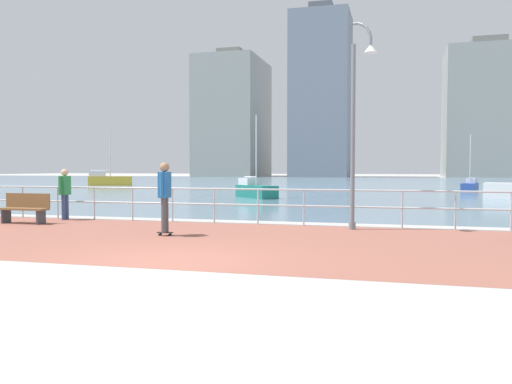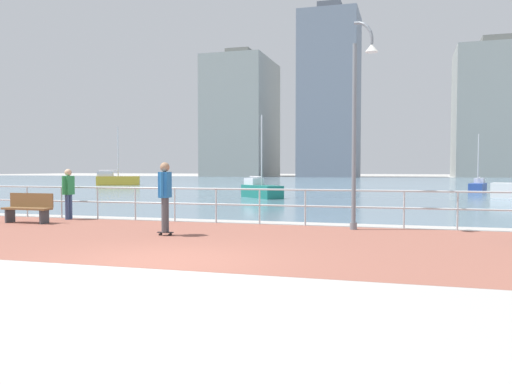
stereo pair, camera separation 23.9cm
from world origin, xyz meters
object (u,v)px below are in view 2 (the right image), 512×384
Objects in this scene: sailboat_white at (261,190)px; park_bench at (28,208)px; lamppost at (359,115)px; sailboat_teal at (117,180)px; sailboat_red at (478,186)px; bystander at (68,190)px; skateboarder at (165,191)px.

park_bench is at bearing -101.46° from sailboat_white.
lamppost is at bearing 5.63° from park_bench.
sailboat_teal is (-26.81, 31.77, -2.57)m from lamppost.
sailboat_white is at bearing 115.43° from lamppost.
lamppost reaches higher than sailboat_red.
bystander is 0.28× the size of sailboat_teal.
sailboat_teal reaches higher than sailboat_red.
park_bench is 15.69m from sailboat_white.
bystander is 1.04× the size of park_bench.
sailboat_teal reaches higher than park_bench.
sailboat_red is 0.88× the size of sailboat_white.
park_bench is at bearing -174.37° from lamppost.
park_bench is (-5.41, 1.54, -0.64)m from skateboarder.
sailboat_white is (2.62, 14.06, -0.53)m from bystander.
skateboarder is 1.10× the size of bystander.
sailboat_white is (-6.84, 14.39, -2.68)m from lamppost.
sailboat_red is at bearing 69.34° from skateboarder.
bystander is 35.90m from sailboat_teal.
sailboat_teal is at bearing 118.88° from bystander.
skateboarder is (-4.55, -2.53, -2.02)m from lamppost.
skateboarder reaches higher than park_bench.
park_bench is at bearing -110.59° from bystander.
lamppost is 41.64m from sailboat_teal.
bystander is at bearing 149.83° from skateboarder.
sailboat_red is (6.13, 25.78, -2.74)m from lamppost.
skateboarder is at bearing -57.02° from sailboat_teal.
lamppost is 1.20× the size of sailboat_white.
sailboat_red is (16.09, 26.77, -0.08)m from park_bench.
lamppost reaches higher than bystander.
park_bench is at bearing -62.78° from sailboat_teal.
skateboarder is 17.09m from sailboat_white.
park_bench is at bearing -121.01° from sailboat_red.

